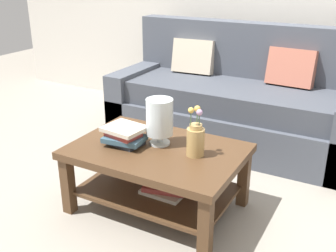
{
  "coord_description": "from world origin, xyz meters",
  "views": [
    {
      "loc": [
        1.2,
        -2.47,
        1.55
      ],
      "look_at": [
        -0.01,
        -0.28,
        0.55
      ],
      "focal_mm": 43.25,
      "sensor_mm": 36.0,
      "label": 1
    }
  ],
  "objects_px": {
    "coffee_table": "(158,166)",
    "glass_hurricane_vase": "(160,118)",
    "couch": "(235,103)",
    "book_stack_main": "(124,135)",
    "flower_pitcher": "(196,139)"
  },
  "relations": [
    {
      "from": "glass_hurricane_vase",
      "to": "flower_pitcher",
      "type": "distance_m",
      "value": 0.29
    },
    {
      "from": "couch",
      "to": "flower_pitcher",
      "type": "relative_size",
      "value": 6.9
    },
    {
      "from": "coffee_table",
      "to": "book_stack_main",
      "type": "height_order",
      "value": "book_stack_main"
    },
    {
      "from": "couch",
      "to": "book_stack_main",
      "type": "xyz_separation_m",
      "value": [
        -0.26,
        -1.4,
        0.15
      ]
    },
    {
      "from": "couch",
      "to": "coffee_table",
      "type": "relative_size",
      "value": 2.01
    },
    {
      "from": "coffee_table",
      "to": "book_stack_main",
      "type": "bearing_deg",
      "value": -166.33
    },
    {
      "from": "coffee_table",
      "to": "glass_hurricane_vase",
      "type": "bearing_deg",
      "value": 107.57
    },
    {
      "from": "glass_hurricane_vase",
      "to": "flower_pitcher",
      "type": "xyz_separation_m",
      "value": [
        0.28,
        -0.04,
        -0.07
      ]
    },
    {
      "from": "glass_hurricane_vase",
      "to": "book_stack_main",
      "type": "bearing_deg",
      "value": -149.06
    },
    {
      "from": "glass_hurricane_vase",
      "to": "flower_pitcher",
      "type": "relative_size",
      "value": 0.97
    },
    {
      "from": "couch",
      "to": "book_stack_main",
      "type": "height_order",
      "value": "couch"
    },
    {
      "from": "glass_hurricane_vase",
      "to": "flower_pitcher",
      "type": "height_order",
      "value": "flower_pitcher"
    },
    {
      "from": "book_stack_main",
      "to": "flower_pitcher",
      "type": "distance_m",
      "value": 0.49
    },
    {
      "from": "couch",
      "to": "glass_hurricane_vase",
      "type": "bearing_deg",
      "value": -92.76
    },
    {
      "from": "couch",
      "to": "glass_hurricane_vase",
      "type": "height_order",
      "value": "couch"
    }
  ]
}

